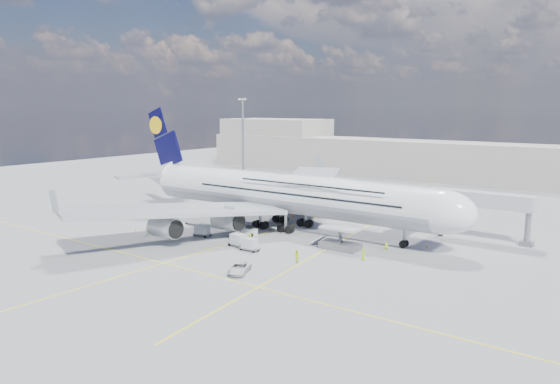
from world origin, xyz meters
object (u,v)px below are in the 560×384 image
Objects in this scene: dolly_nose_near at (250,244)px; crew_nose at (386,246)px; catering_truck_outer at (328,190)px; dolly_row_b at (160,225)px; dolly_row_a at (157,222)px; dolly_row_c at (202,230)px; light_mast at (243,141)px; service_van at (239,268)px; baggage_tug at (250,231)px; crew_wing at (147,230)px; cargo_loader at (339,241)px; crew_van at (363,254)px; dolly_back at (193,223)px; cone_wing_left_inner at (292,215)px; cone_wing_left_outer at (281,197)px; cone_tail at (186,208)px; cone_nose at (427,246)px; jet_bridge at (457,201)px; catering_truck_inner at (317,201)px; crew_tug at (250,239)px; cone_wing_right_outer at (135,230)px; dolly_nose_far at (238,240)px; crew_loader at (296,257)px; cone_wing_right_inner at (214,226)px.

dolly_nose_near is 2.03× the size of crew_nose.
dolly_row_b is at bearing -77.70° from catering_truck_outer.
dolly_row_c is at bearing 15.95° from dolly_row_a.
service_van is (52.25, -61.86, -12.49)m from light_mast.
baggage_tug reaches higher than crew_wing.
dolly_row_c is 1.22× the size of baggage_tug.
cargo_loader is 7.24m from crew_van.
dolly_row_a is 0.90× the size of dolly_back.
cargo_loader is at bearing -36.79° from catering_truck_outer.
catering_truck_outer is at bearing 104.66° from cone_wing_left_inner.
cone_wing_left_outer is 26.49m from cone_tail.
cone_nose is (22.32, 19.18, -0.86)m from dolly_nose_near.
jet_bridge is 17.06m from crew_nose.
crew_tug is at bearing -69.25° from catering_truck_inner.
dolly_back is 11.52m from cone_wing_right_outer.
crew_nose reaches higher than service_van.
catering_truck_inner reaches higher than dolly_nose_far.
cone_wing_left_inner is (-27.85, 20.23, -0.62)m from crew_van.
cargo_loader reaches higher than cone_nose.
light_mast is 14.16× the size of crew_van.
cone_wing_right_outer is at bearing -169.46° from dolly_row_c.
catering_truck_outer is 16.69× the size of cone_nose.
jet_bridge is 37.11m from baggage_tug.
dolly_row_b is 2.22× the size of crew_wing.
crew_loader is 13.56m from crew_tug.
cargo_loader is 2.35× the size of dolly_nose_far.
catering_truck_outer is at bearing 86.33° from dolly_back.
cone_wing_right_outer is (-48.44, -21.41, 0.00)m from cone_nose.
cone_tail is (-31.43, 17.83, -0.87)m from dolly_nose_far.
cone_wing_right_inner is at bearing 156.54° from dolly_nose_far.
cargo_loader reaches higher than dolly_row_b.
dolly_row_b is 17.62m from baggage_tug.
crew_van is at bearing -35.99° from cone_wing_left_inner.
cone_wing_right_outer is (-43.54, -8.37, -0.66)m from crew_van.
cone_nose reaches higher than dolly_back.
dolly_nose_near is 19.07m from cone_wing_right_inner.
dolly_nose_near is (-24.09, -27.71, -5.76)m from jet_bridge.
dolly_row_a is 23.39m from crew_tug.
light_mast reaches higher than dolly_back.
cone_wing_right_outer is (0.33, -46.08, -0.06)m from cone_wing_left_outer.
cone_tail is at bearing -162.27° from cone_wing_left_inner.
dolly_row_b is 0.43× the size of catering_truck_outer.
dolly_back is 5.24× the size of cone_wing_left_outer.
cone_wing_right_outer is (-23.42, -5.50, -0.66)m from crew_tug.
dolly_row_c is at bearing 151.99° from crew_nose.
cone_wing_left_inner is at bearing 93.48° from baggage_tug.
cone_wing_left_inner is (11.61, 29.07, -0.51)m from crew_wing.
crew_loader is 3.35× the size of cone_wing_left_inner.
catering_truck_inner is 13.93× the size of cone_nose.
service_van is at bearing -8.83° from dolly_row_b.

